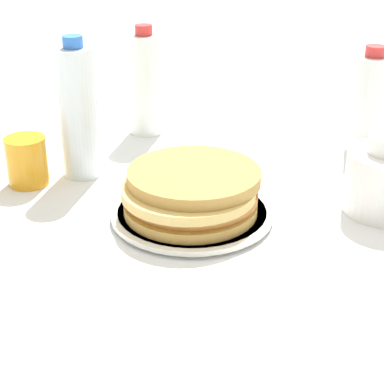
{
  "coord_description": "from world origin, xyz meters",
  "views": [
    {
      "loc": [
        0.69,
        -0.45,
        0.42
      ],
      "look_at": [
        0.01,
        -0.03,
        0.04
      ],
      "focal_mm": 60.0,
      "sensor_mm": 36.0,
      "label": 1
    }
  ],
  "objects_px": {
    "plate": "(192,213)",
    "water_bottle_near": "(369,103)",
    "juice_glass": "(27,161)",
    "water_bottle_far": "(78,112)",
    "pancake_stack": "(191,191)",
    "water_bottle_mid": "(145,84)"
  },
  "relations": [
    {
      "from": "juice_glass",
      "to": "water_bottle_far",
      "type": "distance_m",
      "value": 0.11
    },
    {
      "from": "water_bottle_mid",
      "to": "water_bottle_near",
      "type": "bearing_deg",
      "value": 45.44
    },
    {
      "from": "plate",
      "to": "juice_glass",
      "type": "height_order",
      "value": "juice_glass"
    },
    {
      "from": "pancake_stack",
      "to": "water_bottle_far",
      "type": "height_order",
      "value": "water_bottle_far"
    },
    {
      "from": "pancake_stack",
      "to": "water_bottle_mid",
      "type": "height_order",
      "value": "water_bottle_mid"
    },
    {
      "from": "water_bottle_near",
      "to": "water_bottle_mid",
      "type": "bearing_deg",
      "value": -134.56
    },
    {
      "from": "plate",
      "to": "water_bottle_near",
      "type": "distance_m",
      "value": 0.4
    },
    {
      "from": "water_bottle_near",
      "to": "water_bottle_far",
      "type": "relative_size",
      "value": 0.82
    },
    {
      "from": "plate",
      "to": "juice_glass",
      "type": "distance_m",
      "value": 0.28
    },
    {
      "from": "plate",
      "to": "juice_glass",
      "type": "bearing_deg",
      "value": -145.95
    },
    {
      "from": "plate",
      "to": "pancake_stack",
      "type": "relative_size",
      "value": 1.14
    },
    {
      "from": "water_bottle_mid",
      "to": "water_bottle_far",
      "type": "relative_size",
      "value": 0.9
    },
    {
      "from": "plate",
      "to": "water_bottle_far",
      "type": "distance_m",
      "value": 0.25
    },
    {
      "from": "pancake_stack",
      "to": "water_bottle_far",
      "type": "distance_m",
      "value": 0.24
    },
    {
      "from": "juice_glass",
      "to": "water_bottle_mid",
      "type": "height_order",
      "value": "water_bottle_mid"
    },
    {
      "from": "water_bottle_near",
      "to": "water_bottle_mid",
      "type": "height_order",
      "value": "water_bottle_mid"
    },
    {
      "from": "water_bottle_mid",
      "to": "plate",
      "type": "bearing_deg",
      "value": -17.85
    },
    {
      "from": "juice_glass",
      "to": "water_bottle_near",
      "type": "distance_m",
      "value": 0.58
    },
    {
      "from": "juice_glass",
      "to": "water_bottle_far",
      "type": "relative_size",
      "value": 0.34
    },
    {
      "from": "plate",
      "to": "water_bottle_near",
      "type": "height_order",
      "value": "water_bottle_near"
    },
    {
      "from": "juice_glass",
      "to": "water_bottle_near",
      "type": "height_order",
      "value": "water_bottle_near"
    },
    {
      "from": "water_bottle_near",
      "to": "water_bottle_far",
      "type": "height_order",
      "value": "water_bottle_far"
    }
  ]
}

